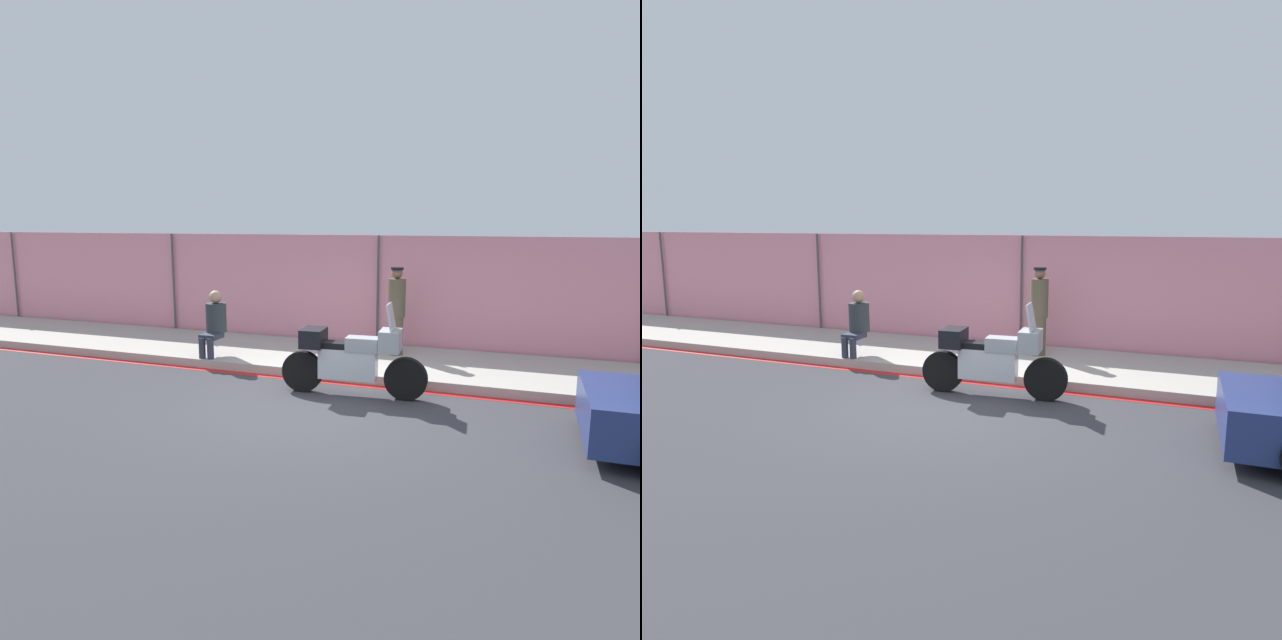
# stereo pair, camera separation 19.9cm
# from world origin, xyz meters

# --- Properties ---
(ground_plane) EXTENTS (120.00, 120.00, 0.00)m
(ground_plane) POSITION_xyz_m (0.00, 0.00, 0.00)
(ground_plane) COLOR #38383D
(sidewalk) EXTENTS (38.07, 2.59, 0.17)m
(sidewalk) POSITION_xyz_m (0.00, 2.65, 0.08)
(sidewalk) COLOR #ADA89E
(sidewalk) RESTS_ON ground_plane
(curb_paint_stripe) EXTENTS (38.07, 0.18, 0.01)m
(curb_paint_stripe) POSITION_xyz_m (0.00, 1.27, 0.00)
(curb_paint_stripe) COLOR red
(curb_paint_stripe) RESTS_ON ground_plane
(storefront_fence) EXTENTS (36.16, 0.17, 2.49)m
(storefront_fence) POSITION_xyz_m (-0.00, 4.03, 1.24)
(storefront_fence) COLOR pink
(storefront_fence) RESTS_ON ground_plane
(motorcycle) EXTENTS (2.39, 0.61, 1.53)m
(motorcycle) POSITION_xyz_m (0.41, 0.70, 0.62)
(motorcycle) COLOR black
(motorcycle) RESTS_ON ground_plane
(officer_standing) EXTENTS (0.35, 0.35, 1.74)m
(officer_standing) POSITION_xyz_m (0.60, 3.07, 1.06)
(officer_standing) COLOR brown
(officer_standing) RESTS_ON sidewalk
(person_seated_on_curb) EXTENTS (0.41, 0.67, 1.28)m
(person_seated_on_curb) POSITION_xyz_m (-2.74, 1.81, 0.87)
(person_seated_on_curb) COLOR #2D3342
(person_seated_on_curb) RESTS_ON sidewalk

